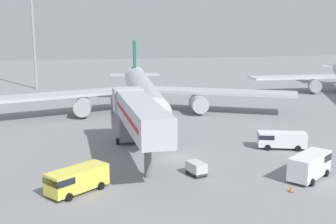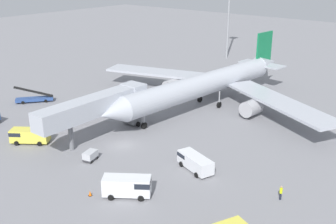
% 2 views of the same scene
% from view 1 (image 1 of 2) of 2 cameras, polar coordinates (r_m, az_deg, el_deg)
% --- Properties ---
extents(ground_plane, '(300.00, 300.00, 0.00)m').
position_cam_1_polar(ground_plane, '(47.63, 1.21, -5.95)').
color(ground_plane, gray).
extents(airplane_at_gate, '(51.42, 47.65, 11.50)m').
position_cam_1_polar(airplane_at_gate, '(68.19, -3.51, 2.83)').
color(airplane_at_gate, '#B7BCC6').
rests_on(airplane_at_gate, ground).
extents(jet_bridge, '(3.49, 19.62, 6.79)m').
position_cam_1_polar(jet_bridge, '(45.50, -4.06, -0.23)').
color(jet_bridge, '#B2B7C1').
rests_on(jet_bridge, ground).
extents(service_van_outer_left, '(5.56, 4.82, 2.37)m').
position_cam_1_polar(service_van_outer_left, '(42.87, 18.36, -6.62)').
color(service_van_outer_left, white).
rests_on(service_van_outer_left, ground).
extents(service_van_rear_left, '(5.66, 4.95, 2.12)m').
position_cam_1_polar(service_van_rear_left, '(38.17, -12.13, -8.70)').
color(service_van_rear_left, '#E5DB4C').
rests_on(service_van_rear_left, ground).
extents(service_van_near_right, '(5.87, 3.67, 1.96)m').
position_cam_1_polar(service_van_near_right, '(52.18, 14.68, -3.50)').
color(service_van_near_right, white).
rests_on(service_van_near_right, ground).
extents(baggage_cart_near_left, '(1.81, 2.30, 1.31)m').
position_cam_1_polar(baggage_cart_near_left, '(41.73, 3.79, -7.42)').
color(baggage_cart_near_left, '#38383D').
rests_on(baggage_cart_near_left, ground).
extents(safety_cone_alpha, '(0.40, 0.40, 0.61)m').
position_cam_1_polar(safety_cone_alpha, '(39.30, 16.02, -9.72)').
color(safety_cone_alpha, black).
rests_on(safety_cone_alpha, ground).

